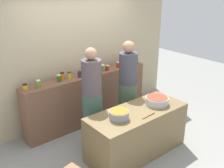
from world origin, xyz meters
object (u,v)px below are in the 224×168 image
at_px(preserve_jar_8, 103,68).
at_px(wooden_spoon, 149,116).
at_px(preserve_jar_1, 38,84).
at_px(cook_with_tongs, 92,103).
at_px(preserve_jar_12, 129,62).
at_px(preserve_jar_7, 97,69).
at_px(preserve_jar_10, 118,65).
at_px(cooking_pot_left, 119,115).
at_px(preserve_jar_9, 107,68).
at_px(preserve_jar_11, 124,62).
at_px(preserve_jar_5, 80,74).
at_px(preserve_jar_6, 91,70).
at_px(preserve_jar_0, 25,87).
at_px(preserve_jar_3, 62,76).
at_px(preserve_jar_4, 69,75).
at_px(preserve_jar_13, 136,60).
at_px(cooking_pot_center, 157,101).
at_px(cook_in_cap, 128,91).
at_px(preserve_jar_2, 59,78).

distance_m(preserve_jar_8, wooden_spoon, 1.65).
distance_m(preserve_jar_1, preserve_jar_8, 1.37).
bearing_deg(cook_with_tongs, preserve_jar_12, 24.77).
relative_size(preserve_jar_7, cook_with_tongs, 0.06).
distance_m(preserve_jar_10, cooking_pot_left, 1.79).
height_order(preserve_jar_9, preserve_jar_11, preserve_jar_11).
height_order(preserve_jar_1, preserve_jar_5, preserve_jar_1).
height_order(preserve_jar_7, preserve_jar_8, preserve_jar_8).
bearing_deg(preserve_jar_10, preserve_jar_1, -179.97).
bearing_deg(preserve_jar_5, preserve_jar_6, 12.85).
relative_size(preserve_jar_0, preserve_jar_1, 0.73).
bearing_deg(preserve_jar_8, preserve_jar_1, 179.71).
xyz_separation_m(preserve_jar_3, preserve_jar_10, (1.26, -0.10, -0.01)).
height_order(preserve_jar_5, cooking_pot_left, preserve_jar_5).
relative_size(preserve_jar_4, preserve_jar_13, 0.89).
bearing_deg(preserve_jar_0, cooking_pot_center, -40.82).
distance_m(preserve_jar_5, preserve_jar_9, 0.67).
relative_size(preserve_jar_13, cooking_pot_center, 0.38).
xyz_separation_m(preserve_jar_10, preserve_jar_13, (0.53, -0.02, 0.01)).
xyz_separation_m(preserve_jar_1, cook_with_tongs, (0.63, -0.68, -0.29)).
bearing_deg(wooden_spoon, cook_in_cap, 66.63).
xyz_separation_m(preserve_jar_8, preserve_jar_12, (0.70, -0.00, -0.00)).
bearing_deg(preserve_jar_13, preserve_jar_1, 179.62).
relative_size(preserve_jar_4, cook_in_cap, 0.07).
bearing_deg(preserve_jar_0, preserve_jar_6, 0.78).
height_order(preserve_jar_3, preserve_jar_8, preserve_jar_8).
distance_m(preserve_jar_4, preserve_jar_11, 1.33).
xyz_separation_m(preserve_jar_7, preserve_jar_12, (0.80, -0.06, 0.01)).
bearing_deg(cooking_pot_left, preserve_jar_2, 99.03).
relative_size(preserve_jar_3, preserve_jar_11, 0.98).
bearing_deg(wooden_spoon, cooking_pot_left, 151.11).
relative_size(preserve_jar_2, preserve_jar_4, 0.99).
distance_m(preserve_jar_2, preserve_jar_3, 0.12).
relative_size(preserve_jar_4, preserve_jar_7, 1.20).
distance_m(preserve_jar_3, preserve_jar_10, 1.26).
bearing_deg(preserve_jar_11, cook_with_tongs, -152.72).
distance_m(preserve_jar_2, preserve_jar_7, 0.86).
height_order(preserve_jar_11, cook_in_cap, cook_in_cap).
height_order(preserve_jar_1, preserve_jar_7, preserve_jar_1).
bearing_deg(preserve_jar_8, cooking_pot_left, -118.56).
relative_size(preserve_jar_1, preserve_jar_3, 0.99).
distance_m(preserve_jar_2, preserve_jar_8, 0.97).
relative_size(preserve_jar_1, preserve_jar_7, 1.26).
distance_m(preserve_jar_10, wooden_spoon, 1.78).
height_order(preserve_jar_9, cook_in_cap, cook_in_cap).
bearing_deg(preserve_jar_1, cook_in_cap, -25.33).
xyz_separation_m(preserve_jar_6, cooking_pot_center, (0.31, -1.46, -0.23)).
bearing_deg(preserve_jar_10, preserve_jar_6, 173.37).
bearing_deg(preserve_jar_1, preserve_jar_6, 3.65).
bearing_deg(wooden_spoon, preserve_jar_4, 103.98).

